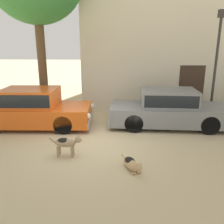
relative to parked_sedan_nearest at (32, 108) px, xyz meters
The scene contains 7 objects.
ground_plane 2.80m from the parked_sedan_nearest, 27.42° to the right, with size 80.00×80.00×0.00m, color tan.
parked_sedan_nearest is the anchor object (origin of this frame).
parked_sedan_second 5.07m from the parked_sedan_nearest, ahead, with size 4.53×1.85×1.40m.
apartment_block 10.74m from the parked_sedan_nearest, 31.01° to the left, with size 14.10×5.71×9.52m.
stray_dog_spotted 3.03m from the parked_sedan_nearest, 52.87° to the right, with size 0.96×0.26×0.61m.
stray_dog_tan 4.75m from the parked_sedan_nearest, 40.63° to the right, with size 0.52×0.92×0.36m.
street_lamp 7.36m from the parked_sedan_nearest, 10.12° to the left, with size 0.22×0.22×4.23m.
Camera 1 is at (0.91, -7.11, 3.01)m, focal length 38.07 mm.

